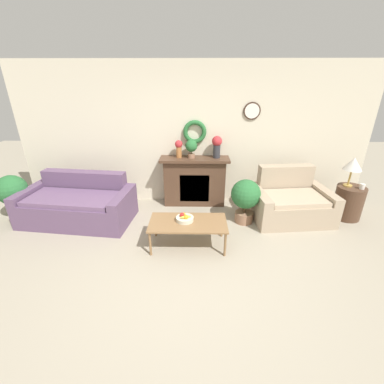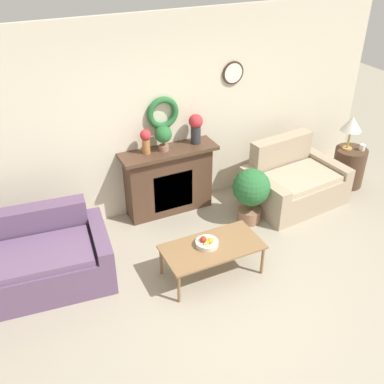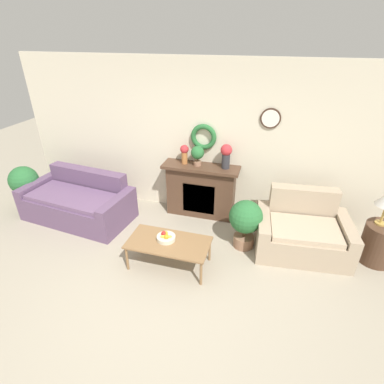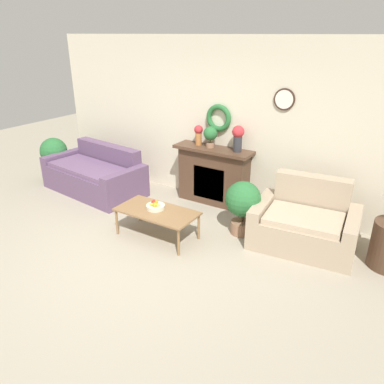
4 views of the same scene
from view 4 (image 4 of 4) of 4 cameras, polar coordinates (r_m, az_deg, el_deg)
ground_plane at (r=4.97m, az=-9.95°, el=-10.44°), size 16.00×16.00×0.00m
wall_back at (r=6.29m, az=4.16°, el=10.51°), size 6.80×0.15×2.70m
fireplace at (r=6.34m, az=3.26°, el=2.57°), size 1.34×0.41×0.98m
couch_left at (r=7.11m, az=-14.50°, el=2.49°), size 2.00×1.16×0.82m
loveseat_right at (r=5.37m, az=16.82°, el=-4.67°), size 1.44×1.08×0.90m
coffee_table at (r=5.30m, az=-5.38°, el=-3.16°), size 1.16×0.59×0.41m
fruit_bowl at (r=5.33m, az=-5.61°, el=-2.13°), size 0.27×0.27×0.12m
vase_on_mantel_left at (r=6.29m, az=1.00°, el=8.91°), size 0.15×0.15×0.33m
vase_on_mantel_right at (r=5.95m, az=7.02°, el=8.38°), size 0.19×0.19×0.42m
potted_plant_on_mantel at (r=6.15m, az=2.83°, el=8.74°), size 0.23×0.23×0.35m
potted_plant_floor_by_couch at (r=7.94m, az=-20.29°, el=5.58°), size 0.53×0.53×0.82m
potted_plant_floor_by_loveseat at (r=5.37m, az=7.76°, el=-1.62°), size 0.51×0.51×0.80m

